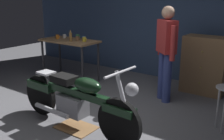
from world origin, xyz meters
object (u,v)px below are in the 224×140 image
at_px(wooden_dresser, 205,65).
at_px(mug_white_ceramic, 64,36).
at_px(mug_orange_travel, 58,37).
at_px(mug_brown_stoneware, 78,38).
at_px(motorcycle, 75,99).
at_px(mug_green_speckled, 78,37).
at_px(mug_yellow_tall, 84,39).
at_px(person_standing, 166,50).
at_px(bottle, 71,37).
at_px(mug_blue_enamel, 84,38).

xyz_separation_m(wooden_dresser, mug_white_ceramic, (-2.93, -0.79, 0.39)).
bearing_deg(wooden_dresser, mug_orange_travel, -162.31).
relative_size(mug_white_ceramic, mug_brown_stoneware, 0.89).
distance_m(motorcycle, mug_white_ceramic, 2.65).
distance_m(mug_green_speckled, mug_yellow_tall, 0.35).
distance_m(person_standing, mug_orange_travel, 2.54).
xyz_separation_m(mug_orange_travel, mug_yellow_tall, (0.72, 0.07, 0.00)).
relative_size(motorcycle, mug_yellow_tall, 20.33).
height_order(person_standing, mug_orange_travel, person_standing).
height_order(mug_green_speckled, mug_brown_stoneware, mug_green_speckled).
bearing_deg(bottle, mug_yellow_tall, 26.08).
distance_m(mug_green_speckled, bottle, 0.28).
bearing_deg(mug_white_ceramic, mug_orange_travel, -106.93).
distance_m(wooden_dresser, mug_white_ceramic, 3.06).
bearing_deg(motorcycle, wooden_dresser, 71.14).
distance_m(mug_blue_enamel, mug_white_ceramic, 0.59).
height_order(mug_blue_enamel, mug_yellow_tall, mug_yellow_tall).
bearing_deg(mug_brown_stoneware, motorcycle, -48.64).
xyz_separation_m(mug_brown_stoneware, bottle, (-0.05, -0.16, 0.05)).
bearing_deg(mug_brown_stoneware, mug_orange_travel, -169.47).
bearing_deg(mug_blue_enamel, mug_green_speckled, 164.99).
xyz_separation_m(wooden_dresser, mug_blue_enamel, (-2.34, -0.80, 0.40)).
bearing_deg(mug_blue_enamel, bottle, -130.20).
height_order(mug_orange_travel, mug_yellow_tall, mug_yellow_tall).
bearing_deg(wooden_dresser, person_standing, -119.05).
height_order(mug_green_speckled, mug_yellow_tall, mug_green_speckled).
distance_m(wooden_dresser, mug_orange_travel, 3.15).
relative_size(mug_blue_enamel, mug_brown_stoneware, 0.90).
distance_m(person_standing, mug_brown_stoneware, 2.02).
height_order(mug_white_ceramic, bottle, bottle).
bearing_deg(mug_brown_stoneware, person_standing, 1.42).
height_order(mug_green_speckled, mug_orange_travel, mug_green_speckled).
height_order(mug_yellow_tall, bottle, bottle).
bearing_deg(wooden_dresser, mug_yellow_tall, -158.64).
bearing_deg(mug_brown_stoneware, mug_yellow_tall, -7.41).
relative_size(motorcycle, mug_white_ceramic, 21.55).
xyz_separation_m(wooden_dresser, bottle, (-2.52, -1.01, 0.45)).
bearing_deg(mug_yellow_tall, wooden_dresser, 21.36).
height_order(person_standing, mug_yellow_tall, person_standing).
bearing_deg(mug_white_ceramic, mug_green_speckled, 8.04).
bearing_deg(mug_green_speckled, person_standing, -1.85).
distance_m(mug_orange_travel, mug_white_ceramic, 0.17).
height_order(mug_blue_enamel, mug_orange_travel, mug_blue_enamel).
distance_m(mug_blue_enamel, mug_yellow_tall, 0.12).
relative_size(mug_brown_stoneware, bottle, 0.47).
relative_size(person_standing, mug_blue_enamel, 16.21).
xyz_separation_m(person_standing, mug_blue_enamel, (-1.89, 0.01, 0.02)).
height_order(motorcycle, mug_white_ceramic, motorcycle).
relative_size(mug_green_speckled, mug_brown_stoneware, 1.02).
height_order(wooden_dresser, mug_green_speckled, wooden_dresser).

